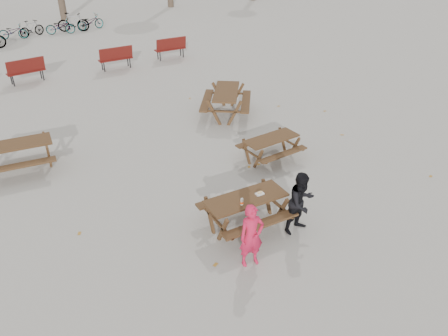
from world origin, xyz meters
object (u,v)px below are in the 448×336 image
picnic_table_north (17,157)px  picnic_table_far (226,103)px  food_tray (260,194)px  child (252,236)px  soda_bottle (242,202)px  adult (301,203)px  main_picnic_table (246,204)px  picnic_table_east (271,149)px

picnic_table_north → picnic_table_far: bearing=9.1°
food_tray → child: child is taller
soda_bottle → picnic_table_north: bearing=126.4°
food_tray → adult: size_ratio=0.12×
child → soda_bottle: bearing=78.5°
child → picnic_table_north: 7.14m
main_picnic_table → adult: 1.19m
adult → food_tray: bearing=126.9°
food_tray → soda_bottle: bearing=-164.8°
food_tray → picnic_table_east: (1.92, 2.34, -0.45)m
main_picnic_table → picnic_table_east: 3.21m
food_tray → child: 1.35m
soda_bottle → picnic_table_east: bearing=45.3°
picnic_table_east → picnic_table_far: 3.44m
child → adult: adult is taller
main_picnic_table → picnic_table_north: (-4.13, 5.09, -0.18)m
soda_bottle → adult: adult is taller
main_picnic_table → picnic_table_north: size_ratio=0.94×
picnic_table_east → picnic_table_north: 6.95m
main_picnic_table → picnic_table_north: bearing=129.1°
main_picnic_table → picnic_table_far: bearing=64.7°
main_picnic_table → picnic_table_far: picnic_table_far is taller
picnic_table_east → picnic_table_far: bearing=77.0°
main_picnic_table → picnic_table_east: (2.24, 2.29, -0.25)m
soda_bottle → picnic_table_east: soda_bottle is taller
main_picnic_table → soda_bottle: 0.40m
main_picnic_table → food_tray: size_ratio=10.00×
child → picnic_table_east: bearing=58.3°
child → picnic_table_far: size_ratio=0.68×
main_picnic_table → adult: (0.97, -0.68, 0.13)m
soda_bottle → child: size_ratio=0.12×
picnic_table_north → picnic_table_far: 6.85m
main_picnic_table → picnic_table_east: bearing=45.7°
food_tray → picnic_table_east: bearing=50.6°
main_picnic_table → adult: size_ratio=1.25×
food_tray → soda_bottle: 0.57m
picnic_table_north → main_picnic_table: bearing=-47.0°
picnic_table_east → main_picnic_table: bearing=-139.6°
child → picnic_table_east: size_ratio=0.87×
picnic_table_north → food_tray: bearing=-45.2°
child → adult: (1.51, 0.40, 0.03)m
main_picnic_table → soda_bottle: size_ratio=10.59×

